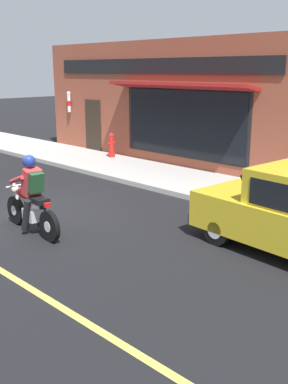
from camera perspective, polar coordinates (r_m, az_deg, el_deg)
The scene contains 5 objects.
ground_plane at distance 10.70m, azimuth -15.22°, elevation -2.88°, with size 80.00×80.00×0.00m, color black.
sidewalk_curb at distance 15.82m, azimuth -5.34°, elevation 3.67°, with size 2.60×22.00×0.14m, color #ADAAA3.
storefront_building at distance 15.74m, azimuth 1.65°, elevation 11.17°, with size 1.25×11.43×4.20m.
motorcycle_with_rider at distance 9.34m, azimuth -14.12°, elevation -1.08°, with size 0.58×2.02×1.62m.
fire_hydrant at distance 16.50m, azimuth -4.15°, elevation 5.95°, with size 0.36×0.24×0.88m.
Camera 1 is at (-5.01, -8.88, 3.23)m, focal length 42.00 mm.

